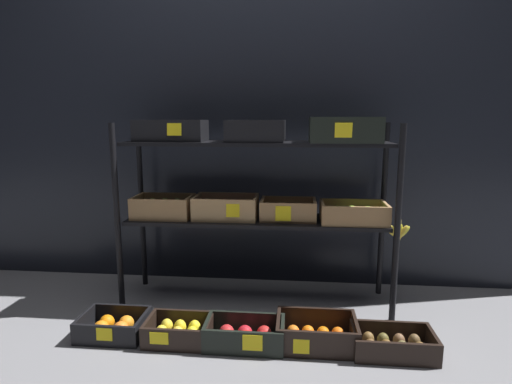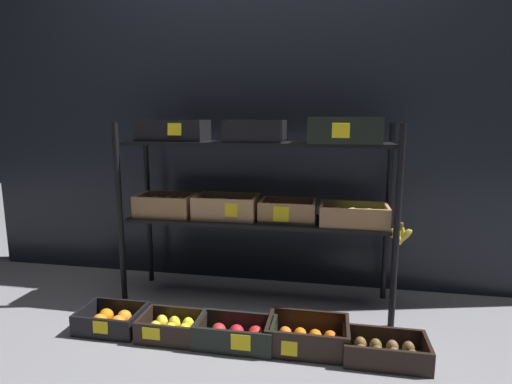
% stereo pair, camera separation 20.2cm
% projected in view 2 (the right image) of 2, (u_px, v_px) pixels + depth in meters
% --- Properties ---
extents(ground_plane, '(10.00, 10.00, 0.00)m').
position_uv_depth(ground_plane, '(256.00, 300.00, 2.40)').
color(ground_plane, gray).
extents(storefront_wall, '(3.87, 0.12, 2.26)m').
position_uv_depth(storefront_wall, '(267.00, 106.00, 2.57)').
color(storefront_wall, black).
rests_on(storefront_wall, ground_plane).
extents(display_rack, '(1.60, 0.39, 1.06)m').
position_uv_depth(display_rack, '(258.00, 183.00, 2.26)').
color(display_rack, black).
rests_on(display_rack, ground_plane).
extents(crate_ground_orange, '(0.31, 0.24, 0.11)m').
position_uv_depth(crate_ground_orange, '(112.00, 320.00, 2.07)').
color(crate_ground_orange, black).
rests_on(crate_ground_orange, ground_plane).
extents(crate_ground_lemon, '(0.31, 0.21, 0.11)m').
position_uv_depth(crate_ground_lemon, '(172.00, 328.00, 1.99)').
color(crate_ground_lemon, black).
rests_on(crate_ground_lemon, ground_plane).
extents(crate_ground_apple_red, '(0.37, 0.21, 0.12)m').
position_uv_depth(crate_ground_apple_red, '(236.00, 335.00, 1.93)').
color(crate_ground_apple_red, black).
rests_on(crate_ground_apple_red, ground_plane).
extents(crate_ground_tangerine, '(0.37, 0.26, 0.13)m').
position_uv_depth(crate_ground_tangerine, '(308.00, 338.00, 1.90)').
color(crate_ground_tangerine, black).
rests_on(crate_ground_tangerine, ground_plane).
extents(crate_ground_kiwi, '(0.37, 0.21, 0.11)m').
position_uv_depth(crate_ground_kiwi, '(385.00, 351.00, 1.80)').
color(crate_ground_kiwi, black).
rests_on(crate_ground_kiwi, ground_plane).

